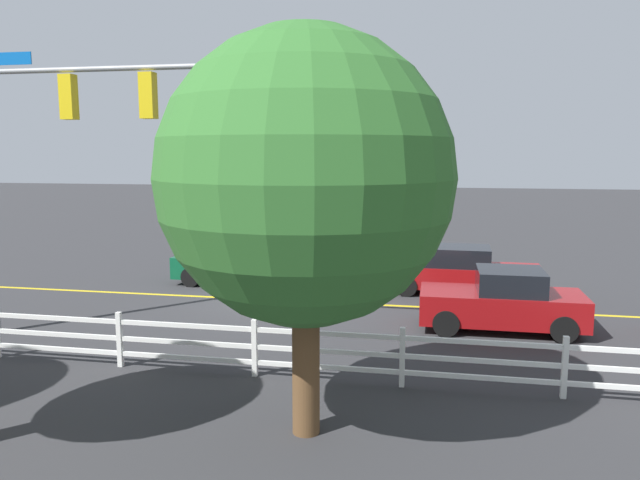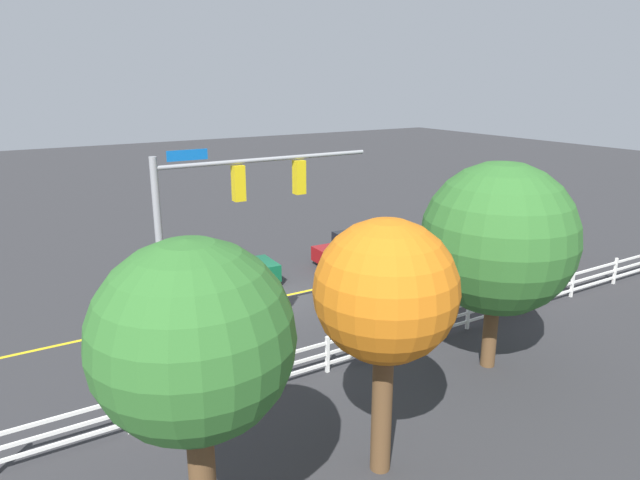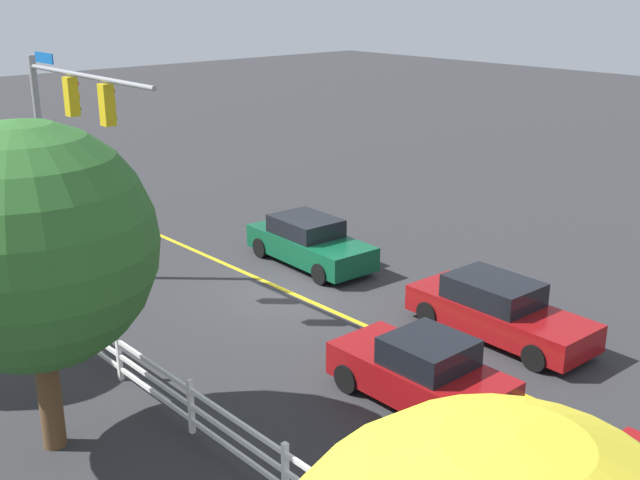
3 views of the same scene
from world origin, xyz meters
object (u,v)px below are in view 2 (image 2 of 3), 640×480
at_px(car_3, 363,247).
at_px(tree_3, 386,293).
at_px(car_0, 433,266).
at_px(tree_0, 193,343).
at_px(car_2, 524,246).
at_px(tree_1, 498,239).
at_px(car_1, 222,273).

xyz_separation_m(car_3, tree_3, (8.39, 12.37, 3.49)).
relative_size(car_0, tree_0, 0.65).
distance_m(car_2, tree_3, 17.88).
distance_m(tree_0, tree_3, 4.31).
bearing_deg(car_0, tree_3, 42.14).
height_order(car_0, car_2, car_0).
xyz_separation_m(car_3, tree_1, (2.69, 10.29, 3.30)).
relative_size(car_3, tree_3, 0.84).
bearing_deg(tree_1, car_3, -104.65).
xyz_separation_m(tree_1, tree_3, (5.70, 2.09, 0.19)).
bearing_deg(car_2, car_3, -27.22).
bearing_deg(tree_1, tree_0, 14.85).
relative_size(tree_0, tree_1, 0.98).
height_order(car_0, car_3, car_0).
height_order(car_2, tree_3, tree_3).
bearing_deg(car_3, tree_3, -122.61).
height_order(tree_0, tree_1, tree_1).
distance_m(car_0, car_2, 5.95).
bearing_deg(car_0, car_1, -26.04).
bearing_deg(car_2, car_1, -13.55).
height_order(car_2, tree_1, tree_1).
height_order(car_2, tree_0, tree_0).
xyz_separation_m(car_0, car_1, (8.04, -3.90, -0.00)).
distance_m(car_3, tree_3, 15.35).
relative_size(car_0, car_2, 1.00).
height_order(tree_1, tree_3, tree_1).
bearing_deg(tree_3, car_2, -150.58).
height_order(tree_0, tree_3, tree_0).
xyz_separation_m(car_2, tree_3, (15.26, 8.60, 3.56)).
xyz_separation_m(car_0, tree_3, (9.31, 8.48, 3.48)).
relative_size(car_1, car_2, 1.15).
relative_size(car_1, tree_0, 0.75).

